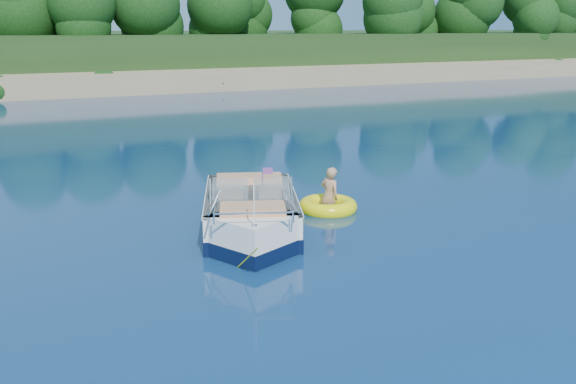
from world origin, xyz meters
TOP-DOWN VIEW (x-y plane):
  - ground at (0.00, 0.00)m, footprint 160.00×160.00m
  - shoreline at (0.00, 63.77)m, footprint 170.00×59.00m
  - treeline at (0.04, 41.01)m, footprint 150.00×7.12m
  - motorboat at (-2.32, 2.55)m, footprint 3.34×5.59m
  - tow_tube at (0.18, 3.45)m, footprint 1.71×1.71m
  - boy at (0.18, 3.43)m, footprint 0.66×0.91m

SIDE VIEW (x-z plane):
  - ground at x=0.00m, z-range 0.00..0.00m
  - boy at x=0.18m, z-range -0.82..0.82m
  - tow_tube at x=0.18m, z-range -0.10..0.31m
  - motorboat at x=-2.32m, z-range -0.60..1.35m
  - shoreline at x=0.00m, z-range -2.02..3.98m
  - treeline at x=0.04m, z-range 1.45..9.64m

